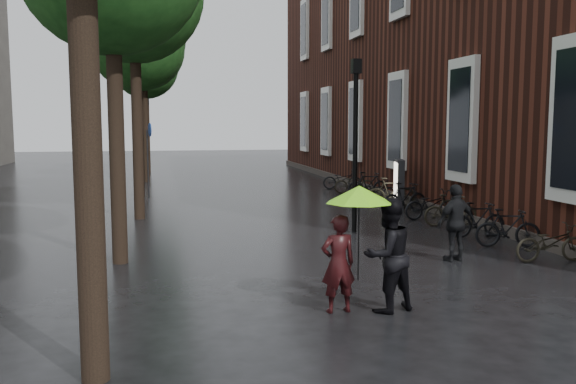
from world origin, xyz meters
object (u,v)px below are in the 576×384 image
object	(u,v)px
person_black	(388,255)
person_burgundy	(338,264)
pedestrian_walking	(456,223)
ad_lightbox	(399,184)
lamp_post	(355,128)
parked_bicycles	(404,197)

from	to	relation	value
person_black	person_burgundy	bearing A→B (deg)	-26.53
person_burgundy	pedestrian_walking	bearing A→B (deg)	-145.27
person_burgundy	ad_lightbox	xyz separation A→B (m)	(5.35, 10.76, 0.08)
person_burgundy	lamp_post	size ratio (longest dim) A/B	0.33
ad_lightbox	pedestrian_walking	bearing A→B (deg)	-87.80
person_black	pedestrian_walking	world-z (taller)	person_black
pedestrian_walking	person_burgundy	bearing A→B (deg)	25.14
ad_lightbox	lamp_post	bearing A→B (deg)	-109.79
person_black	pedestrian_walking	xyz separation A→B (m)	(2.68, 2.99, -0.07)
pedestrian_walking	ad_lightbox	world-z (taller)	ad_lightbox
lamp_post	person_black	bearing A→B (deg)	-103.77
person_burgundy	pedestrian_walking	world-z (taller)	pedestrian_walking
person_black	ad_lightbox	world-z (taller)	person_black
lamp_post	parked_bicycles	bearing A→B (deg)	50.26
person_burgundy	parked_bicycles	xyz separation A→B (m)	(5.26, 10.08, -0.30)
person_burgundy	person_black	bearing A→B (deg)	167.03
person_burgundy	parked_bicycles	distance (m)	11.37
parked_bicycles	lamp_post	world-z (taller)	lamp_post
pedestrian_walking	parked_bicycles	xyz separation A→B (m)	(1.81, 7.20, -0.36)
pedestrian_walking	ad_lightbox	distance (m)	8.11
parked_bicycles	ad_lightbox	distance (m)	0.78
person_burgundy	lamp_post	distance (m)	7.39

